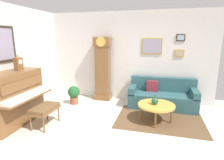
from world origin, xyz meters
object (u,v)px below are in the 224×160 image
grandfather_clock (103,71)px  green_jug (155,101)px  potted_plant (74,94)px  couch (162,96)px  coffee_table (156,106)px  piano_bench (45,109)px  mantel_clock (18,63)px  piano (14,98)px

grandfather_clock → green_jug: 2.17m
grandfather_clock → potted_plant: bearing=-138.8°
potted_plant → couch: bearing=9.8°
coffee_table → green_jug: green_jug is taller
grandfather_clock → potted_plant: size_ratio=3.62×
piano_bench → green_jug: bearing=19.8°
piano_bench → mantel_clock: (-0.75, 0.20, 1.01)m
piano_bench → grandfather_clock: 2.32m
couch → green_jug: couch is taller
mantel_clock → piano_bench: bearing=-14.7°
piano → couch: size_ratio=0.76×
potted_plant → coffee_table: bearing=-13.9°
coffee_table → potted_plant: (-2.48, 0.61, -0.08)m
grandfather_clock → mantel_clock: 2.47m
grandfather_clock → coffee_table: size_ratio=2.31×
couch → green_jug: (-0.18, -1.07, 0.21)m
piano → potted_plant: piano is taller
mantel_clock → potted_plant: mantel_clock is taller
piano_bench → mantel_clock: size_ratio=1.84×
grandfather_clock → green_jug: size_ratio=8.46×
piano → piano_bench: piano is taller
piano → mantel_clock: bearing=89.4°
piano → green_jug: bearing=16.6°
couch → coffee_table: (-0.14, -1.06, 0.09)m
coffee_table → mantel_clock: (-3.22, -0.68, 1.01)m
potted_plant → mantel_clock: bearing=-119.6°
piano_bench → coffee_table: size_ratio=0.80×
piano → potted_plant: (0.74, 1.57, -0.31)m
piano → piano_bench: bearing=5.6°
piano → couch: 3.93m
grandfather_clock → couch: (1.89, -0.19, -0.65)m
piano_bench → couch: couch is taller
piano → green_jug: piano is taller
grandfather_clock → couch: grandfather_clock is taller
coffee_table → grandfather_clock: bearing=144.3°
grandfather_clock → mantel_clock: (-1.47, -1.94, 0.45)m
piano_bench → couch: 3.25m
piano_bench → potted_plant: (-0.02, 1.49, -0.08)m
coffee_table → piano: bearing=-163.5°
piano → potted_plant: bearing=64.7°
coffee_table → couch: bearing=82.4°
grandfather_clock → mantel_clock: grandfather_clock is taller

